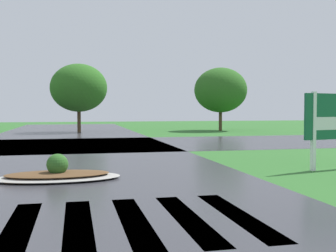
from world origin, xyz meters
The scene contains 5 objects.
asphalt_roadway centered at (0.00, 10.00, 0.00)m, with size 10.37×80.00×0.01m, color #35353A.
asphalt_cross_road centered at (0.00, 19.86, 0.00)m, with size 90.00×9.33×0.01m, color #35353A.
crosswalk_stripes centered at (0.00, 4.59, 0.00)m, with size 6.75×3.33×0.01m.
median_island centered at (-0.04, 9.01, 0.14)m, with size 3.27×1.62×0.68m.
background_treeline centered at (-0.18, 31.89, 3.38)m, with size 38.87×4.66×5.47m.
Camera 1 is at (0.41, -2.12, 1.84)m, focal length 44.35 mm.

